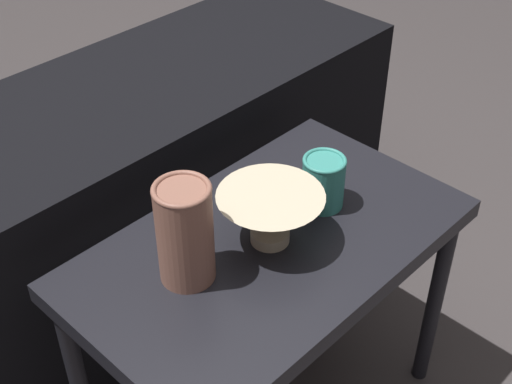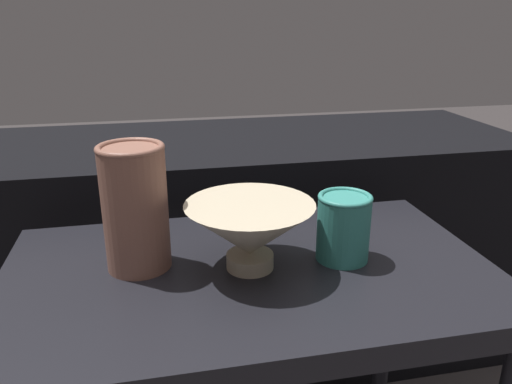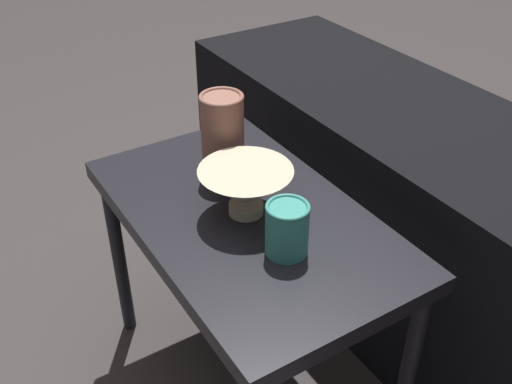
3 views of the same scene
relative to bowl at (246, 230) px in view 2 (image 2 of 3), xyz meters
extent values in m
cube|color=black|center=(0.00, 0.00, -0.08)|extent=(0.78, 0.46, 0.04)
cylinder|color=black|center=(-0.35, 0.19, -0.36)|extent=(0.04, 0.04, 0.52)
cylinder|color=black|center=(0.36, 0.19, -0.36)|extent=(0.04, 0.04, 0.52)
cube|color=black|center=(0.00, 0.55, -0.30)|extent=(1.63, 0.50, 0.63)
cylinder|color=#C1B293|center=(0.00, 0.00, -0.05)|extent=(0.07, 0.07, 0.02)
cone|color=#C1B293|center=(0.00, 0.00, 0.00)|extent=(0.20, 0.20, 0.08)
cylinder|color=brown|center=(-0.17, 0.04, 0.03)|extent=(0.10, 0.10, 0.19)
torus|color=brown|center=(-0.17, 0.04, 0.13)|extent=(0.10, 0.10, 0.01)
cylinder|color=teal|center=(0.16, -0.01, -0.01)|extent=(0.09, 0.09, 0.11)
torus|color=teal|center=(0.16, -0.01, 0.04)|extent=(0.09, 0.09, 0.01)
camera|label=1|loc=(-0.75, -0.69, 0.84)|focal=50.00mm
camera|label=2|loc=(-0.13, -0.70, 0.32)|focal=35.00mm
camera|label=3|loc=(0.91, -0.54, 0.70)|focal=42.00mm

